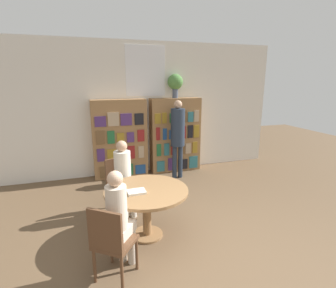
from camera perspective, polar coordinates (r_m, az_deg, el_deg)
The scene contains 12 objects.
ground_plane at distance 3.48m, azimuth 11.19°, elevation -25.08°, with size 16.00×16.00×0.00m, color brown.
wall_back at distance 6.15m, azimuth -4.81°, elevation 7.68°, with size 6.40×0.07×3.00m.
bookshelf_left at distance 5.95m, azimuth -10.41°, elevation 1.08°, with size 1.19×0.34×1.75m.
bookshelf_right at distance 6.25m, azimuth 1.59°, elevation 1.93°, with size 1.19×0.34×1.75m.
flower_vase at distance 6.12m, azimuth 1.59°, elevation 13.20°, with size 0.35×0.35×0.54m.
reading_table at distance 3.70m, azimuth -4.68°, elevation -11.56°, with size 1.15×1.15×0.71m.
chair_near_camera at distance 3.04m, azimuth -12.27°, elevation -19.78°, with size 0.56×0.56×0.90m.
chair_left_side at distance 4.49m, azimuth -10.45°, elevation -8.20°, with size 0.49×0.49×0.90m.
seated_reader_left at distance 4.26m, azimuth -9.59°, elevation -6.43°, with size 0.34×0.40×1.24m.
seated_reader_right at distance 3.08m, azimuth -10.55°, elevation -15.16°, with size 0.38×0.40×1.24m.
librarian_standing at distance 5.71m, azimuth 2.13°, elevation 2.78°, with size 0.31×0.58×1.74m.
open_book_on_table at distance 3.55m, azimuth -6.89°, elevation -10.29°, with size 0.24×0.18×0.03m.
Camera 1 is at (-1.40, -2.32, 2.18)m, focal length 28.00 mm.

